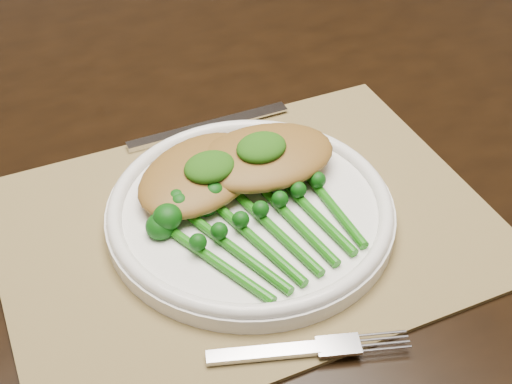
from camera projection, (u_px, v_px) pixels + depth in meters
floor at (261, 370)px, 1.45m from camera, size 4.00×4.00×0.00m
dining_table at (242, 325)px, 1.07m from camera, size 1.72×1.15×0.75m
placemat at (247, 227)px, 0.69m from camera, size 0.52×0.42×0.00m
dinner_plate at (250, 210)px, 0.69m from camera, size 0.28×0.28×0.03m
knife at (193, 130)px, 0.80m from camera, size 0.19×0.05×0.01m
fork at (322, 347)px, 0.58m from camera, size 0.16×0.09×0.01m
chicken_fillet_left at (200, 174)px, 0.70m from camera, size 0.17×0.14×0.03m
chicken_fillet_right at (264, 157)px, 0.71m from camera, size 0.16×0.13×0.03m
pesto_dollop_left at (210, 167)px, 0.68m from camera, size 0.05×0.04×0.02m
pesto_dollop_right at (261, 147)px, 0.69m from camera, size 0.05×0.04×0.02m
broccolini_bundle at (274, 229)px, 0.65m from camera, size 0.16×0.18×0.04m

